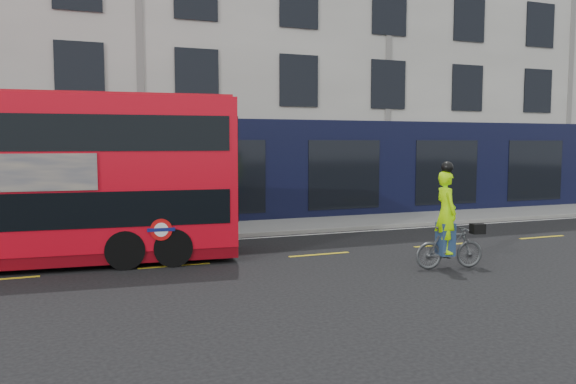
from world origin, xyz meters
TOP-DOWN VIEW (x-y plane):
  - ground at (0.00, 0.00)m, footprint 120.00×120.00m
  - pavement at (0.00, 6.50)m, footprint 60.00×3.00m
  - kerb at (0.00, 5.00)m, footprint 60.00×0.12m
  - building_terrace at (0.00, 12.94)m, footprint 50.00×10.07m
  - road_edge_line at (0.00, 4.70)m, footprint 58.00×0.10m
  - lane_dashes at (0.00, 1.50)m, footprint 58.00×0.12m
  - bus at (-3.55, 2.84)m, footprint 10.83×3.31m
  - cyclist at (6.23, -1.22)m, footprint 1.81×0.81m

SIDE VIEW (x-z plane):
  - ground at x=0.00m, z-range 0.00..0.00m
  - road_edge_line at x=0.00m, z-range 0.00..0.01m
  - lane_dashes at x=0.00m, z-range 0.00..0.01m
  - pavement at x=0.00m, z-range 0.00..0.12m
  - kerb at x=0.00m, z-range 0.00..0.13m
  - cyclist at x=6.23m, z-range -0.40..2.24m
  - bus at x=-3.55m, z-range 0.05..4.35m
  - building_terrace at x=0.00m, z-range -0.01..14.99m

